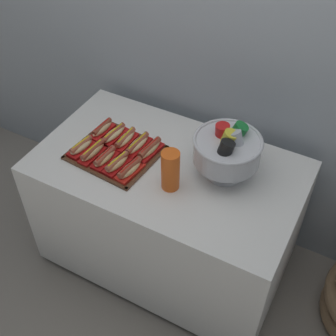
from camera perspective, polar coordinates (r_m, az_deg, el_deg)
The scene contains 16 objects.
ground_plane at distance 2.78m, azimuth -0.03°, elevation -11.17°, with size 10.00×10.00×0.00m, color gray.
back_wall at distance 2.26m, azimuth 6.35°, elevation 18.15°, with size 6.00×0.10×2.60m, color #9EA8B2.
buffet_table at distance 2.45m, azimuth -0.04°, elevation -5.78°, with size 1.32×0.77×0.77m.
serving_tray at distance 2.26m, azimuth -6.66°, elevation 1.92°, with size 0.43×0.39×0.01m.
hot_dog_0 at distance 2.28m, azimuth -10.97°, elevation 2.67°, with size 0.09×0.16×0.06m.
hot_dog_1 at distance 2.23m, azimuth -9.54°, elevation 2.04°, with size 0.07×0.18×0.06m.
hot_dog_2 at distance 2.20m, azimuth -8.03°, elevation 1.28°, with size 0.07×0.16×0.06m.
hot_dog_3 at distance 2.16m, azimuth -6.49°, elevation 0.57°, with size 0.09×0.16×0.06m.
hot_dog_4 at distance 2.12m, azimuth -4.89°, elevation -0.19°, with size 0.09×0.17×0.06m.
hot_dog_5 at distance 2.36m, azimuth -8.37°, elevation 4.94°, with size 0.07×0.16×0.06m.
hot_dog_6 at distance 2.33m, azimuth -6.93°, elevation 4.24°, with size 0.09×0.18×0.05m.
hot_dog_7 at distance 2.29m, azimuth -5.45°, elevation 3.64°, with size 0.07×0.17×0.06m.
hot_dog_8 at distance 2.25m, azimuth -3.93°, elevation 2.95°, with size 0.08×0.19×0.06m.
hot_dog_9 at distance 2.22m, azimuth -2.36°, elevation 2.34°, with size 0.08×0.19×0.06m.
punch_bowl at distance 2.05m, azimuth 7.56°, elevation 2.39°, with size 0.32×0.32×0.27m.
cup_stack at distance 2.01m, azimuth 0.31°, elevation -0.29°, with size 0.09×0.09×0.21m.
Camera 1 is at (0.75, -1.39, 2.28)m, focal length 47.92 mm.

